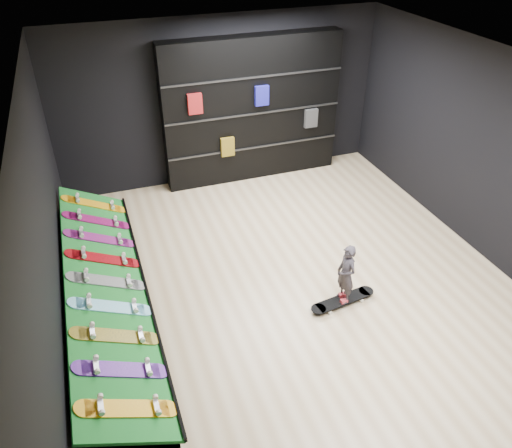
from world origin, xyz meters
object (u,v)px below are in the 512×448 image
object	(u,v)px
child	(345,284)
back_shelving	(252,110)
floor_skateboard	(343,301)
display_rack	(108,312)

from	to	relation	value
child	back_shelving	bearing A→B (deg)	173.29
back_shelving	child	bearing A→B (deg)	-91.17
floor_skateboard	child	size ratio (longest dim) A/B	1.89
floor_skateboard	child	bearing A→B (deg)	-7.42
display_rack	floor_skateboard	distance (m)	3.07
back_shelving	child	xyz separation A→B (m)	(-0.08, -3.95, -0.98)
display_rack	child	size ratio (longest dim) A/B	8.68
display_rack	floor_skateboard	xyz separation A→B (m)	(3.00, -0.63, -0.20)
child	display_rack	bearing A→B (deg)	-107.38
back_shelving	floor_skateboard	distance (m)	4.15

